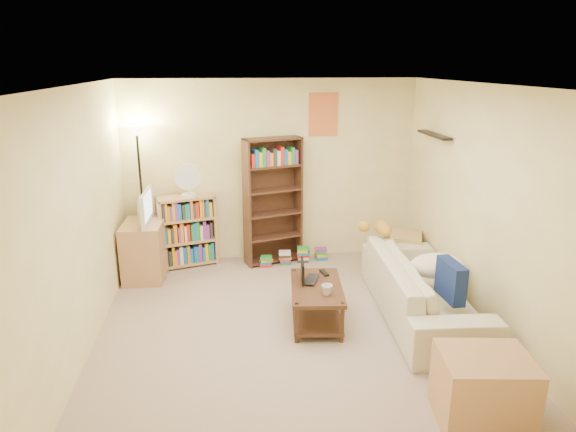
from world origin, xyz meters
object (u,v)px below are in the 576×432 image
at_px(television, 141,207).
at_px(tall_bookshelf, 273,198).
at_px(tabby_cat, 380,228).
at_px(mug, 327,290).
at_px(short_bookshelf, 187,231).
at_px(floor_lamp, 138,156).
at_px(sofa, 422,288).
at_px(laptop, 315,280).
at_px(coffee_table, 316,298).
at_px(end_cabinet, 483,389).
at_px(side_table, 404,252).
at_px(desk_fan, 188,180).
at_px(tv_stand, 145,250).

bearing_deg(television, tall_bookshelf, -76.16).
relative_size(tabby_cat, mug, 3.35).
relative_size(tall_bookshelf, short_bookshelf, 1.78).
relative_size(television, floor_lamp, 0.37).
xyz_separation_m(sofa, mug, (-1.12, -0.24, 0.15)).
bearing_deg(tabby_cat, laptop, -140.50).
height_order(coffee_table, tall_bookshelf, tall_bookshelf).
xyz_separation_m(sofa, tall_bookshelf, (-1.47, 1.80, 0.59)).
xyz_separation_m(short_bookshelf, end_cabinet, (2.46, -3.58, -0.21)).
distance_m(laptop, side_table, 1.84).
relative_size(sofa, television, 3.19).
bearing_deg(tabby_cat, floor_lamp, 162.25).
bearing_deg(coffee_table, tall_bookshelf, 105.08).
bearing_deg(side_table, mug, -131.90).
distance_m(coffee_table, mug, 0.31).
xyz_separation_m(desk_fan, end_cabinet, (2.40, -3.53, -0.93)).
bearing_deg(mug, tv_stand, 140.46).
distance_m(tabby_cat, end_cabinet, 2.67).
xyz_separation_m(tv_stand, end_cabinet, (2.98, -3.20, -0.09)).
distance_m(tall_bookshelf, short_bookshelf, 1.26).
bearing_deg(desk_fan, television, -150.61).
distance_m(sofa, coffee_table, 1.18).
distance_m(mug, desk_fan, 2.61).
height_order(sofa, laptop, sofa).
distance_m(floor_lamp, side_table, 3.72).
bearing_deg(sofa, tall_bookshelf, 42.58).
bearing_deg(end_cabinet, floor_lamp, 130.17).
height_order(tabby_cat, end_cabinet, tabby_cat).
xyz_separation_m(television, desk_fan, (0.58, 0.33, 0.26)).
bearing_deg(end_cabinet, mug, 121.61).
relative_size(tv_stand, short_bookshelf, 0.76).
relative_size(side_table, end_cabinet, 0.75).
bearing_deg(short_bookshelf, mug, -69.47).
bearing_deg(coffee_table, short_bookshelf, 134.66).
height_order(sofa, tv_stand, tv_stand).
bearing_deg(television, side_table, -90.75).
bearing_deg(floor_lamp, tall_bookshelf, -0.88).
distance_m(tabby_cat, short_bookshelf, 2.60).
bearing_deg(mug, short_bookshelf, 126.45).
bearing_deg(short_bookshelf, floor_lamp, 164.08).
relative_size(coffee_table, end_cabinet, 1.49).
bearing_deg(floor_lamp, desk_fan, -4.28).
relative_size(coffee_table, desk_fan, 2.23).
bearing_deg(end_cabinet, short_bookshelf, 124.47).
xyz_separation_m(coffee_table, desk_fan, (-1.41, 1.79, 0.94)).
xyz_separation_m(tabby_cat, desk_fan, (-2.35, 0.90, 0.47)).
bearing_deg(tv_stand, mug, -37.18).
bearing_deg(laptop, television, 77.36).
relative_size(tall_bookshelf, floor_lamp, 0.90).
bearing_deg(sofa, floor_lamp, 63.77).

